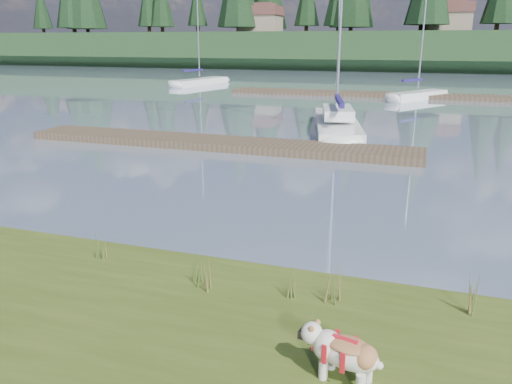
% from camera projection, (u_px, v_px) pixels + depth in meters
% --- Properties ---
extents(ground, '(200.00, 200.00, 0.00)m').
position_uv_depth(ground, '(373.00, 96.00, 37.72)').
color(ground, '#8192AA').
rests_on(ground, ground).
extents(ridge, '(200.00, 20.00, 5.00)m').
position_uv_depth(ridge, '(404.00, 51.00, 75.99)').
color(ridge, '#1B3319').
rests_on(ridge, ground).
extents(bulldog, '(1.00, 0.54, 0.59)m').
position_uv_depth(bulldog, '(344.00, 351.00, 5.59)').
color(bulldog, silver).
rests_on(bulldog, bank).
extents(sailboat_main, '(3.79, 9.30, 13.10)m').
position_uv_depth(sailboat_main, '(336.00, 120.00, 23.72)').
color(sailboat_main, white).
rests_on(sailboat_main, ground).
extents(dock_near, '(16.00, 2.00, 0.30)m').
position_uv_depth(dock_near, '(215.00, 143.00, 19.85)').
color(dock_near, '#4C3D2C').
rests_on(dock_near, ground).
extents(dock_far, '(26.00, 2.20, 0.30)m').
position_uv_depth(dock_far, '(400.00, 95.00, 37.07)').
color(dock_far, '#4C3D2C').
rests_on(dock_far, ground).
extents(sailboat_bg_0, '(3.33, 8.24, 11.71)m').
position_uv_depth(sailboat_bg_0, '(204.00, 81.00, 48.18)').
color(sailboat_bg_0, white).
rests_on(sailboat_bg_0, ground).
extents(sailboat_bg_2, '(4.52, 6.07, 9.80)m').
position_uv_depth(sailboat_bg_2, '(422.00, 94.00, 35.95)').
color(sailboat_bg_2, white).
rests_on(sailboat_bg_2, ground).
extents(weed_0, '(0.17, 0.14, 0.49)m').
position_uv_depth(weed_0, '(194.00, 270.00, 7.92)').
color(weed_0, '#475B23').
rests_on(weed_0, bank).
extents(weed_1, '(0.17, 0.14, 0.55)m').
position_uv_depth(weed_1, '(203.00, 276.00, 7.66)').
color(weed_1, '#475B23').
rests_on(weed_1, bank).
extents(weed_2, '(0.17, 0.14, 0.76)m').
position_uv_depth(weed_2, '(336.00, 283.00, 7.26)').
color(weed_2, '#475B23').
rests_on(weed_2, bank).
extents(weed_3, '(0.17, 0.14, 0.62)m').
position_uv_depth(weed_3, '(99.00, 245.00, 8.78)').
color(weed_3, '#475B23').
rests_on(weed_3, bank).
extents(weed_4, '(0.17, 0.14, 0.52)m').
position_uv_depth(weed_4, '(295.00, 284.00, 7.44)').
color(weed_4, '#475B23').
rests_on(weed_4, bank).
extents(weed_5, '(0.17, 0.14, 0.67)m').
position_uv_depth(weed_5, '(472.00, 296.00, 6.98)').
color(weed_5, '#475B23').
rests_on(weed_5, bank).
extents(mud_lip, '(60.00, 0.50, 0.14)m').
position_uv_depth(mud_lip, '(189.00, 270.00, 9.04)').
color(mud_lip, '#33281C').
rests_on(mud_lip, ground).
extents(house_0, '(6.30, 5.30, 4.65)m').
position_uv_depth(house_0, '(261.00, 19.00, 78.57)').
color(house_0, gray).
rests_on(house_0, ridge).
extents(house_1, '(6.30, 5.30, 4.65)m').
position_uv_depth(house_1, '(449.00, 17.00, 70.95)').
color(house_1, gray).
rests_on(house_1, ridge).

